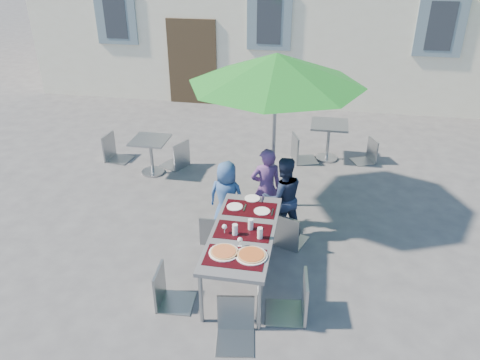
% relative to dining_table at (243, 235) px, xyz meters
% --- Properties ---
extents(ground, '(90.00, 90.00, 0.00)m').
position_rel_dining_table_xyz_m(ground, '(-0.59, -0.46, -0.70)').
color(ground, '#424144').
rests_on(ground, ground).
extents(dining_table, '(0.80, 1.85, 0.76)m').
position_rel_dining_table_xyz_m(dining_table, '(0.00, 0.00, 0.00)').
color(dining_table, '#3F3F43').
rests_on(dining_table, ground).
extents(pizza_near_left, '(0.36, 0.36, 0.03)m').
position_rel_dining_table_xyz_m(pizza_near_left, '(-0.14, -0.49, 0.07)').
color(pizza_near_left, white).
rests_on(pizza_near_left, dining_table).
extents(pizza_near_right, '(0.38, 0.38, 0.03)m').
position_rel_dining_table_xyz_m(pizza_near_right, '(0.19, -0.50, 0.07)').
color(pizza_near_right, white).
rests_on(pizza_near_right, dining_table).
extents(glassware, '(0.52, 0.46, 0.15)m').
position_rel_dining_table_xyz_m(glassware, '(0.04, -0.08, 0.13)').
color(glassware, silver).
rests_on(glassware, dining_table).
extents(place_settings, '(0.65, 0.54, 0.01)m').
position_rel_dining_table_xyz_m(place_settings, '(-0.01, 0.63, 0.06)').
color(place_settings, white).
rests_on(place_settings, dining_table).
extents(child_0, '(0.62, 0.45, 1.16)m').
position_rel_dining_table_xyz_m(child_0, '(-0.44, 1.09, -0.12)').
color(child_0, '#304F84').
rests_on(child_0, ground).
extents(child_1, '(0.55, 0.44, 1.31)m').
position_rel_dining_table_xyz_m(child_1, '(0.12, 1.35, -0.04)').
color(child_1, '#5E3974').
rests_on(child_1, ground).
extents(child_2, '(0.71, 0.56, 1.28)m').
position_rel_dining_table_xyz_m(child_2, '(0.40, 1.15, -0.06)').
color(child_2, '#1C263E').
rests_on(child_2, ground).
extents(chair_0, '(0.39, 0.40, 0.87)m').
position_rel_dining_table_xyz_m(chair_0, '(-0.57, 0.74, -0.19)').
color(chair_0, gray).
rests_on(chair_0, ground).
extents(chair_1, '(0.48, 0.48, 0.84)m').
position_rel_dining_table_xyz_m(chair_1, '(0.08, 1.14, -0.21)').
color(chair_1, gray).
rests_on(chair_1, ground).
extents(chair_2, '(0.59, 0.59, 1.03)m').
position_rel_dining_table_xyz_m(chair_2, '(0.51, 0.86, -0.09)').
color(chair_2, gray).
rests_on(chair_2, ground).
extents(chair_3, '(0.46, 0.45, 0.96)m').
position_rel_dining_table_xyz_m(chair_3, '(-0.83, -0.63, -0.13)').
color(chair_3, gray).
rests_on(chair_3, ground).
extents(chair_4, '(0.52, 0.52, 1.06)m').
position_rel_dining_table_xyz_m(chair_4, '(0.74, -0.56, -0.07)').
color(chair_4, '#92979D').
rests_on(chair_4, ground).
extents(chair_5, '(0.49, 0.49, 0.96)m').
position_rel_dining_table_xyz_m(chair_5, '(0.10, -1.03, -0.13)').
color(chair_5, gray).
rests_on(chair_5, ground).
extents(patio_umbrella, '(2.69, 2.69, 2.57)m').
position_rel_dining_table_xyz_m(patio_umbrella, '(0.15, 1.96, 1.62)').
color(patio_umbrella, '#A0A1A7').
rests_on(patio_umbrella, ground).
extents(cafe_table_0, '(0.66, 0.66, 0.70)m').
position_rel_dining_table_xyz_m(cafe_table_0, '(-2.25, 2.76, -0.23)').
color(cafe_table_0, '#A0A1A7').
rests_on(cafe_table_0, ground).
extents(bg_chair_l_0, '(0.50, 0.49, 1.02)m').
position_rel_dining_table_xyz_m(bg_chair_l_0, '(-3.23, 3.21, -0.10)').
color(bg_chair_l_0, gray).
rests_on(bg_chair_l_0, ground).
extents(bg_chair_r_0, '(0.60, 0.59, 1.01)m').
position_rel_dining_table_xyz_m(bg_chair_r_0, '(-1.85, 3.11, -0.10)').
color(bg_chair_r_0, '#94989F').
rests_on(bg_chair_r_0, ground).
extents(cafe_table_1, '(0.72, 0.72, 0.77)m').
position_rel_dining_table_xyz_m(cafe_table_1, '(1.03, 4.00, -0.16)').
color(cafe_table_1, '#A0A1A7').
rests_on(cafe_table_1, ground).
extents(bg_chair_l_1, '(0.60, 0.60, 1.06)m').
position_rel_dining_table_xyz_m(bg_chair_l_1, '(0.50, 3.81, -0.07)').
color(bg_chair_l_1, gray).
rests_on(bg_chair_l_1, ground).
extents(bg_chair_r_1, '(0.53, 0.52, 0.90)m').
position_rel_dining_table_xyz_m(bg_chair_r_1, '(1.84, 4.03, -0.17)').
color(bg_chair_r_1, gray).
rests_on(bg_chair_r_1, ground).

